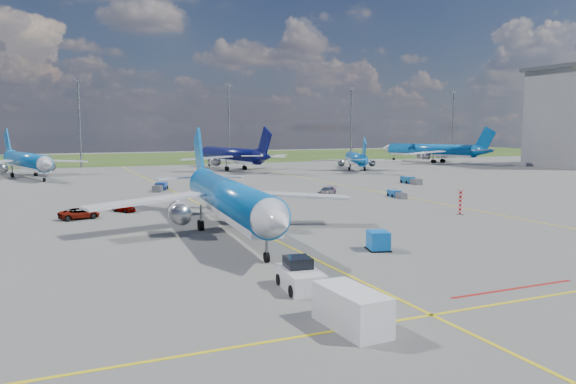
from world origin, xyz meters
name	(u,v)px	position (x,y,z in m)	size (l,w,h in m)	color
ground	(286,246)	(0.00, 0.00, 0.00)	(400.00, 400.00, 0.00)	#585855
grass_strip	(106,159)	(0.00, 150.00, 0.00)	(400.00, 80.00, 0.01)	#2D4719
taxiway_lines	(204,205)	(0.17, 27.70, 0.01)	(60.25, 160.00, 0.02)	yellow
floodlight_masts	(158,119)	(10.00, 110.00, 12.56)	(202.20, 0.50, 22.70)	slate
warning_post	(460,202)	(26.00, 8.00, 1.50)	(0.50, 0.50, 3.00)	red
bg_jet_nnw	(27,177)	(-22.22, 83.56, 0.00)	(28.47, 37.36, 9.79)	#0D63B8
bg_jet_n	(231,170)	(23.35, 87.89, 0.00)	(29.67, 38.94, 10.20)	#080C45
bg_jet_ne	(356,170)	(51.23, 74.97, 0.00)	(23.01, 30.20, 7.91)	#0D63B8
bg_jet_ene	(430,162)	(86.59, 91.49, 0.00)	(30.21, 39.65, 10.39)	#0D63B8
main_airliner	(229,233)	(-2.79, 7.56, 0.00)	(28.92, 37.96, 9.94)	#0D63B8
pushback_tug	(300,276)	(-4.47, -12.46, 0.80)	(2.62, 5.91, 1.97)	silver
uld_container	(378,241)	(6.36, -4.72, 0.80)	(1.60, 2.00, 1.60)	blue
service_van	(351,309)	(-5.09, -20.01, 1.03)	(2.05, 4.67, 2.05)	white
service_car_a	(124,207)	(-10.37, 26.06, 0.58)	(1.37, 3.41, 1.16)	#999999
service_car_b	(79,214)	(-15.66, 22.52, 0.62)	(2.05, 4.44, 1.23)	#999999
service_car_c	(327,191)	(20.25, 31.11, 0.64)	(1.80, 4.42, 1.28)	#999999
baggage_tug_w	(397,194)	(28.65, 24.93, 0.45)	(1.64, 4.38, 0.96)	#1A58A0
baggage_tug_c	(160,187)	(-1.69, 48.20, 0.57)	(3.43, 5.59, 1.22)	navy
baggage_tug_e	(410,181)	(42.88, 41.11, 0.55)	(1.61, 5.32, 1.18)	#195F97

